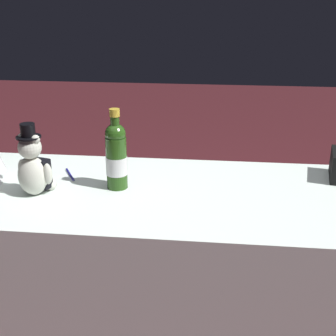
% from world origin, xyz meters
% --- Properties ---
extents(ground_plane, '(12.00, 12.00, 0.00)m').
position_xyz_m(ground_plane, '(0.00, 0.00, 0.00)').
color(ground_plane, '#47191E').
extents(reception_table, '(1.92, 0.75, 0.72)m').
position_xyz_m(reception_table, '(0.00, 0.00, 0.36)').
color(reception_table, white).
rests_on(reception_table, ground_plane).
extents(teddy_bear_groom, '(0.15, 0.14, 0.29)m').
position_xyz_m(teddy_bear_groom, '(0.51, 0.07, 0.83)').
color(teddy_bear_groom, silver).
rests_on(teddy_bear_groom, reception_table).
extents(champagne_bottle, '(0.08, 0.08, 0.32)m').
position_xyz_m(champagne_bottle, '(0.21, -0.02, 0.85)').
color(champagne_bottle, '#285017').
rests_on(champagne_bottle, reception_table).
extents(signing_pen, '(0.08, 0.13, 0.01)m').
position_xyz_m(signing_pen, '(0.44, -0.12, 0.72)').
color(signing_pen, navy).
rests_on(signing_pen, reception_table).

